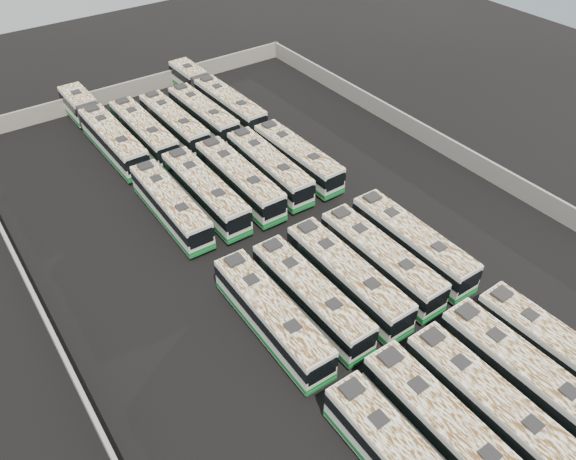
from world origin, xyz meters
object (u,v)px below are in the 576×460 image
(bus_front_center, at_px, (490,406))
(bus_back_left, at_px, (144,132))
(bus_midback_right, at_px, (269,167))
(bus_front_right, at_px, (525,376))
(bus_midfront_center, at_px, (347,277))
(bus_front_left, at_px, (447,432))
(bus_midback_far_left, at_px, (171,205))
(bus_midback_left, at_px, (205,192))
(bus_back_far_right, at_px, (215,96))
(bus_midfront_right, at_px, (380,260))
(bus_midfront_far_left, at_px, (271,316))
(bus_midback_center, at_px, (239,180))
(bus_back_far_left, at_px, (102,128))
(bus_midfront_far_right, at_px, (412,243))
(bus_back_right, at_px, (203,115))
(bus_back_center, at_px, (174,123))
(bus_midback_far_right, at_px, (297,157))
(bus_front_far_right, at_px, (558,352))
(bus_midfront_left, at_px, (311,296))

(bus_front_center, distance_m, bus_back_left, 46.22)
(bus_midback_right, bearing_deg, bus_front_right, -88.74)
(bus_front_center, relative_size, bus_midfront_center, 0.99)
(bus_front_left, relative_size, bus_back_left, 1.02)
(bus_midback_far_left, xyz_separation_m, bus_midback_right, (11.24, 0.01, 0.02))
(bus_midfront_center, height_order, bus_midback_far_left, bus_midfront_center)
(bus_midback_left, relative_size, bus_back_far_right, 0.67)
(bus_back_left, bearing_deg, bus_midfront_right, -76.92)
(bus_front_center, bearing_deg, bus_front_right, 1.50)
(bus_midfront_far_left, distance_m, bus_midfront_right, 11.06)
(bus_midback_center, xyz_separation_m, bus_back_far_left, (-7.49, 18.06, -0.00))
(bus_back_far_left, bearing_deg, bus_front_center, -82.28)
(bus_front_center, relative_size, bus_midback_far_left, 1.01)
(bus_front_left, relative_size, bus_midfront_far_left, 1.01)
(bus_front_left, xyz_separation_m, bus_midback_left, (0.02, 31.42, 0.00))
(bus_front_right, height_order, bus_midback_far_left, bus_front_right)
(bus_back_far_right, bearing_deg, bus_midfront_center, -103.26)
(bus_front_right, height_order, bus_midback_right, bus_front_right)
(bus_front_left, relative_size, bus_midfront_center, 1.01)
(bus_front_right, distance_m, bus_midfront_far_right, 14.92)
(bus_midfront_center, height_order, bus_back_far_left, bus_back_far_left)
(bus_midfront_far_left, distance_m, bus_midback_far_left, 17.10)
(bus_midback_far_left, relative_size, bus_back_right, 1.01)
(bus_front_left, xyz_separation_m, bus_back_left, (-0.01, 45.79, -0.03))
(bus_front_left, xyz_separation_m, bus_back_center, (3.71, 45.63, -0.07))
(bus_front_left, bearing_deg, bus_midback_far_left, 97.02)
(bus_midback_far_left, bearing_deg, bus_midfront_center, -65.75)
(bus_front_left, height_order, bus_back_center, bus_front_left)
(bus_midfront_far_right, height_order, bus_back_far_right, bus_midfront_far_right)
(bus_front_left, relative_size, bus_midfront_right, 1.02)
(bus_front_center, height_order, bus_midfront_far_left, bus_midfront_far_left)
(bus_back_left, distance_m, bus_back_right, 7.56)
(bus_midfront_far_right, xyz_separation_m, bus_back_right, (-3.61, 31.32, -0.06))
(bus_midback_right, distance_m, bus_back_far_right, 17.96)
(bus_front_center, height_order, bus_midback_left, bus_midback_left)
(bus_midfront_right, relative_size, bus_midback_far_right, 1.01)
(bus_front_right, relative_size, bus_front_far_right, 1.03)
(bus_front_far_right, relative_size, bus_midback_right, 0.98)
(bus_front_far_right, bearing_deg, bus_midback_center, 101.70)
(bus_midfront_left, height_order, bus_back_right, bus_midfront_left)
(bus_front_far_right, xyz_separation_m, bus_back_far_left, (-14.80, 49.58, 0.08))
(bus_back_far_left, bearing_deg, bus_back_center, -27.48)
(bus_midfront_left, xyz_separation_m, bus_midback_left, (-0.05, 17.11, 0.07))
(bus_midback_right, xyz_separation_m, bus_back_far_right, (3.61, 17.60, -0.02))
(bus_midback_far_right, bearing_deg, bus_back_far_left, 128.43)
(bus_midback_far_right, relative_size, bus_back_far_right, 0.64)
(bus_midback_far_left, distance_m, bus_back_right, 18.06)
(bus_midback_center, bearing_deg, bus_front_far_right, -76.47)
(bus_midback_left, relative_size, bus_back_right, 1.05)
(bus_midfront_far_right, distance_m, bus_back_right, 31.52)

